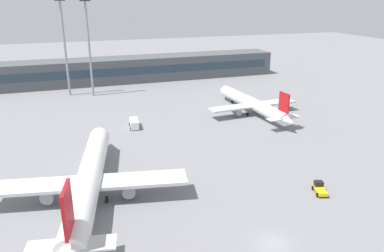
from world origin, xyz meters
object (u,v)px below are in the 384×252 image
at_px(airplane_mid, 251,103).
at_px(baggage_tug_yellow, 320,188).
at_px(floodlight_tower_west, 64,41).
at_px(floodlight_tower_east, 89,42).
at_px(airplane_near, 89,178).
at_px(service_van_white, 134,123).

distance_m(airplane_mid, baggage_tug_yellow, 44.78).
height_order(airplane_mid, floodlight_tower_west, floodlight_tower_west).
height_order(baggage_tug_yellow, floodlight_tower_east, floodlight_tower_east).
distance_m(airplane_mid, floodlight_tower_west, 61.65).
height_order(airplane_near, airplane_mid, airplane_near).
relative_size(baggage_tug_yellow, floodlight_tower_east, 0.13).
relative_size(service_van_white, floodlight_tower_west, 0.18).
distance_m(floodlight_tower_west, floodlight_tower_east, 7.79).
xyz_separation_m(airplane_mid, floodlight_tower_west, (-47.31, 36.73, 14.63)).
distance_m(baggage_tug_yellow, floodlight_tower_west, 90.35).
distance_m(airplane_near, service_van_white, 33.69).
bearing_deg(floodlight_tower_west, airplane_near, -88.93).
bearing_deg(airplane_near, airplane_mid, 35.29).
xyz_separation_m(airplane_near, baggage_tug_yellow, (36.39, -11.12, -2.61)).
height_order(baggage_tug_yellow, floodlight_tower_west, floodlight_tower_west).
height_order(airplane_near, service_van_white, airplane_near).
xyz_separation_m(service_van_white, floodlight_tower_east, (-6.98, 35.33, 16.27)).
xyz_separation_m(airplane_near, airplane_mid, (46.02, 32.57, -0.59)).
bearing_deg(airplane_near, floodlight_tower_west, 91.07).
height_order(airplane_near, floodlight_tower_west, floodlight_tower_west).
xyz_separation_m(airplane_near, floodlight_tower_east, (5.92, 66.36, 13.97)).
height_order(airplane_mid, baggage_tug_yellow, airplane_mid).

